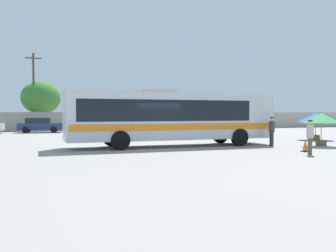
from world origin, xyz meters
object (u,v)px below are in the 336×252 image
object	(u,v)px
attendant_by_bus_door	(272,130)
traffic_cone_on_apron	(305,146)
parked_car_second_dark_blue	(40,125)
vendor_umbrella_near_gate_blue	(316,118)
coach_bus_silver_orange	(170,116)
roadside_tree_midleft	(41,98)
vendor_umbrella_secondary_green	(321,119)
passenger_waiting_on_apron	(310,135)
utility_pole_near	(34,90)

from	to	relation	value
attendant_by_bus_door	traffic_cone_on_apron	xyz separation A→B (m)	(-0.26, -3.32, -0.68)
parked_car_second_dark_blue	vendor_umbrella_near_gate_blue	bearing A→B (deg)	-42.04
vendor_umbrella_near_gate_blue	traffic_cone_on_apron	size ratio (longest dim) A/B	3.87
coach_bus_silver_orange	roadside_tree_midleft	distance (m)	27.64
attendant_by_bus_door	vendor_umbrella_secondary_green	world-z (taller)	vendor_umbrella_secondary_green
vendor_umbrella_secondary_green	traffic_cone_on_apron	size ratio (longest dim) A/B	3.37
roadside_tree_midleft	vendor_umbrella_secondary_green	bearing A→B (deg)	-61.45
attendant_by_bus_door	roadside_tree_midleft	world-z (taller)	roadside_tree_midleft
passenger_waiting_on_apron	utility_pole_near	xyz separation A→B (m)	(-12.92, 31.53, 3.72)
passenger_waiting_on_apron	utility_pole_near	size ratio (longest dim) A/B	0.18
roadside_tree_midleft	traffic_cone_on_apron	xyz separation A→B (m)	(12.84, -31.69, -3.53)
passenger_waiting_on_apron	roadside_tree_midleft	bearing A→B (deg)	110.26
attendant_by_bus_door	parked_car_second_dark_blue	size ratio (longest dim) A/B	0.39
coach_bus_silver_orange	attendant_by_bus_door	bearing A→B (deg)	-17.30
parked_car_second_dark_blue	attendant_by_bus_door	bearing A→B (deg)	-57.76
coach_bus_silver_orange	attendant_by_bus_door	size ratio (longest dim) A/B	7.18
roadside_tree_midleft	traffic_cone_on_apron	size ratio (longest dim) A/B	9.10
vendor_umbrella_near_gate_blue	utility_pole_near	size ratio (longest dim) A/B	0.28
passenger_waiting_on_apron	attendant_by_bus_door	bearing A→B (deg)	77.97
vendor_umbrella_near_gate_blue	traffic_cone_on_apron	world-z (taller)	vendor_umbrella_near_gate_blue
passenger_waiting_on_apron	vendor_umbrella_near_gate_blue	size ratio (longest dim) A/B	0.67
parked_car_second_dark_blue	vendor_umbrella_secondary_green	bearing A→B (deg)	-53.71
coach_bus_silver_orange	passenger_waiting_on_apron	distance (m)	7.99
coach_bus_silver_orange	parked_car_second_dark_blue	distance (m)	20.52
passenger_waiting_on_apron	vendor_umbrella_secondary_green	distance (m)	5.28
passenger_waiting_on_apron	parked_car_second_dark_blue	bearing A→B (deg)	115.69
vendor_umbrella_secondary_green	traffic_cone_on_apron	xyz separation A→B (m)	(-3.09, -2.41, -1.33)
coach_bus_silver_orange	traffic_cone_on_apron	bearing A→B (deg)	-42.81
vendor_umbrella_secondary_green	traffic_cone_on_apron	distance (m)	4.14
utility_pole_near	roadside_tree_midleft	distance (m)	1.76
passenger_waiting_on_apron	roadside_tree_midleft	distance (m)	35.17
traffic_cone_on_apron	roadside_tree_midleft	bearing A→B (deg)	112.06
utility_pole_near	coach_bus_silver_orange	bearing A→B (deg)	-72.19
passenger_waiting_on_apron	traffic_cone_on_apron	distance (m)	1.52
parked_car_second_dark_blue	roadside_tree_midleft	distance (m)	8.06
coach_bus_silver_orange	traffic_cone_on_apron	world-z (taller)	coach_bus_silver_orange
parked_car_second_dark_blue	roadside_tree_midleft	size ratio (longest dim) A/B	0.76
vendor_umbrella_near_gate_blue	traffic_cone_on_apron	xyz separation A→B (m)	(-6.40, -6.80, -1.31)
attendant_by_bus_door	vendor_umbrella_near_gate_blue	xyz separation A→B (m)	(6.14, 3.48, 0.63)
coach_bus_silver_orange	attendant_by_bus_door	distance (m)	6.11
attendant_by_bus_door	utility_pole_near	world-z (taller)	utility_pole_near
attendant_by_bus_door	traffic_cone_on_apron	bearing A→B (deg)	-94.42
attendant_by_bus_door	utility_pole_near	size ratio (longest dim) A/B	0.19
vendor_umbrella_near_gate_blue	traffic_cone_on_apron	bearing A→B (deg)	-133.27
coach_bus_silver_orange	parked_car_second_dark_blue	xyz separation A→B (m)	(-7.41, 19.11, -1.02)
attendant_by_bus_door	roadside_tree_midleft	size ratio (longest dim) A/B	0.30
passenger_waiting_on_apron	utility_pole_near	distance (m)	34.28
attendant_by_bus_door	passenger_waiting_on_apron	xyz separation A→B (m)	(-0.96, -4.51, -0.05)
vendor_umbrella_secondary_green	parked_car_second_dark_blue	distance (m)	27.08
attendant_by_bus_door	vendor_umbrella_secondary_green	size ratio (longest dim) A/B	0.80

